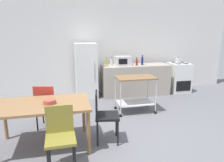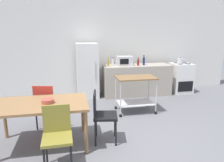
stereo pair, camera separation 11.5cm
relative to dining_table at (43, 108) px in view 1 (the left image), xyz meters
The scene contains 17 objects.
ground_plane 1.67m from the dining_table, ahead, with size 12.00×12.00×0.00m, color slate.
back_wall 3.51m from the dining_table, 63.51° to the left, with size 8.40×0.12×2.90m, color silver.
kitchen_counter 3.46m from the dining_table, 45.43° to the left, with size 2.00×0.64×0.90m, color #A89E8E.
dining_table is the anchor object (origin of this frame).
chair_black 1.00m from the dining_table, ahead, with size 0.46×0.46×0.89m.
chair_olive 0.72m from the dining_table, 67.02° to the right, with size 0.41×0.41×0.89m.
chair_red 0.69m from the dining_table, 90.07° to the left, with size 0.49×0.49×0.89m.
stove_oven 4.61m from the dining_table, 32.63° to the left, with size 0.60×0.61×0.92m.
refrigerator 2.74m from the dining_table, 69.15° to the left, with size 0.60×0.63×1.55m.
kitchen_cart 2.29m from the dining_table, 30.21° to the left, with size 0.91×0.57×0.85m.
bottle_sparkling_water 2.92m from the dining_table, 57.58° to the left, with size 0.06×0.06×0.25m.
bottle_hot_sauce 3.07m from the dining_table, 56.02° to the left, with size 0.08×0.08×0.23m.
microwave 3.29m from the dining_table, 51.12° to the left, with size 0.46×0.35×0.26m.
bottle_vinegar 3.43m from the dining_table, 44.53° to the left, with size 0.06×0.06×0.23m.
bottle_soda 3.60m from the dining_table, 42.95° to the left, with size 0.06×0.06×0.29m.
fruit_bowl 0.16m from the dining_table, 14.22° to the right, with size 0.20×0.20×0.07m, color #B24C3F.
kettle 4.46m from the dining_table, 32.38° to the left, with size 0.24×0.17×0.19m.
Camera 1 is at (-1.14, -3.24, 1.90)m, focal length 33.86 mm.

